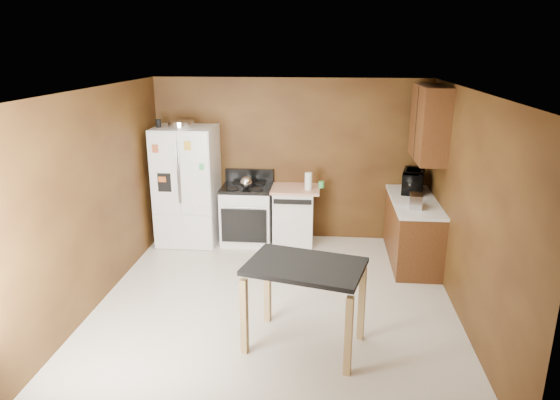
# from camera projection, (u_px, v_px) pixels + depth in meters

# --- Properties ---
(floor) EXTENTS (4.50, 4.50, 0.00)m
(floor) POSITION_uv_depth(u_px,v_px,m) (276.00, 303.00, 5.97)
(floor) COLOR beige
(floor) RESTS_ON ground
(ceiling) EXTENTS (4.50, 4.50, 0.00)m
(ceiling) POSITION_uv_depth(u_px,v_px,m) (275.00, 90.00, 5.23)
(ceiling) COLOR white
(ceiling) RESTS_ON ground
(wall_back) EXTENTS (4.20, 0.00, 4.20)m
(wall_back) POSITION_uv_depth(u_px,v_px,m) (290.00, 160.00, 7.74)
(wall_back) COLOR brown
(wall_back) RESTS_ON ground
(wall_front) EXTENTS (4.20, 0.00, 4.20)m
(wall_front) POSITION_uv_depth(u_px,v_px,m) (242.00, 301.00, 3.46)
(wall_front) COLOR brown
(wall_front) RESTS_ON ground
(wall_left) EXTENTS (0.00, 4.50, 4.50)m
(wall_left) POSITION_uv_depth(u_px,v_px,m) (96.00, 198.00, 5.79)
(wall_left) COLOR brown
(wall_left) RESTS_ON ground
(wall_right) EXTENTS (0.00, 4.50, 4.50)m
(wall_right) POSITION_uv_depth(u_px,v_px,m) (467.00, 209.00, 5.42)
(wall_right) COLOR brown
(wall_right) RESTS_ON ground
(roasting_pan) EXTENTS (0.38, 0.38, 0.10)m
(roasting_pan) POSITION_uv_depth(u_px,v_px,m) (181.00, 124.00, 7.33)
(roasting_pan) COLOR silver
(roasting_pan) RESTS_ON refrigerator
(pen_cup) EXTENTS (0.08, 0.08, 0.12)m
(pen_cup) POSITION_uv_depth(u_px,v_px,m) (158.00, 123.00, 7.32)
(pen_cup) COLOR black
(pen_cup) RESTS_ON refrigerator
(kettle) EXTENTS (0.18, 0.18, 0.18)m
(kettle) POSITION_uv_depth(u_px,v_px,m) (246.00, 182.00, 7.46)
(kettle) COLOR silver
(kettle) RESTS_ON gas_range
(paper_towel) EXTENTS (0.12, 0.12, 0.26)m
(paper_towel) POSITION_uv_depth(u_px,v_px,m) (308.00, 181.00, 7.42)
(paper_towel) COLOR white
(paper_towel) RESTS_ON dishwasher
(green_canister) EXTENTS (0.12, 0.12, 0.10)m
(green_canister) POSITION_uv_depth(u_px,v_px,m) (321.00, 185.00, 7.54)
(green_canister) COLOR #46B858
(green_canister) RESTS_ON dishwasher
(toaster) EXTENTS (0.19, 0.28, 0.19)m
(toaster) POSITION_uv_depth(u_px,v_px,m) (416.00, 201.00, 6.56)
(toaster) COLOR silver
(toaster) RESTS_ON right_cabinets
(microwave) EXTENTS (0.47, 0.60, 0.29)m
(microwave) POSITION_uv_depth(u_px,v_px,m) (413.00, 182.00, 7.27)
(microwave) COLOR black
(microwave) RESTS_ON right_cabinets
(refrigerator) EXTENTS (0.90, 0.80, 1.80)m
(refrigerator) POSITION_uv_depth(u_px,v_px,m) (187.00, 186.00, 7.62)
(refrigerator) COLOR white
(refrigerator) RESTS_ON ground
(gas_range) EXTENTS (0.76, 0.68, 1.10)m
(gas_range) POSITION_uv_depth(u_px,v_px,m) (247.00, 213.00, 7.73)
(gas_range) COLOR white
(gas_range) RESTS_ON ground
(dishwasher) EXTENTS (0.78, 0.63, 0.89)m
(dishwasher) POSITION_uv_depth(u_px,v_px,m) (294.00, 215.00, 7.69)
(dishwasher) COLOR white
(dishwasher) RESTS_ON ground
(right_cabinets) EXTENTS (0.63, 1.58, 2.45)m
(right_cabinets) POSITION_uv_depth(u_px,v_px,m) (417.00, 199.00, 6.95)
(right_cabinets) COLOR #5A3119
(right_cabinets) RESTS_ON ground
(island) EXTENTS (1.27, 1.00, 0.91)m
(island) POSITION_uv_depth(u_px,v_px,m) (305.00, 278.00, 4.91)
(island) COLOR black
(island) RESTS_ON ground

